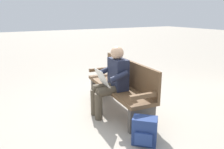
% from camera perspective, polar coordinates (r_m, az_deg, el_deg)
% --- Properties ---
extents(ground_plane, '(40.00, 40.00, 0.00)m').
position_cam_1_polar(ground_plane, '(4.12, 1.53, -9.02)').
color(ground_plane, '#A89E8E').
extents(bench_near, '(1.83, 0.63, 0.90)m').
position_cam_1_polar(bench_near, '(3.98, 2.50, -2.81)').
color(bench_near, brown).
rests_on(bench_near, ground).
extents(person_seated, '(0.59, 0.60, 1.18)m').
position_cam_1_polar(person_seated, '(3.75, 0.00, -1.21)').
color(person_seated, '#1E2338').
rests_on(person_seated, ground).
extents(backpack, '(0.37, 0.38, 0.37)m').
position_cam_1_polar(backpack, '(3.10, 8.29, -14.06)').
color(backpack, navy).
rests_on(backpack, ground).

